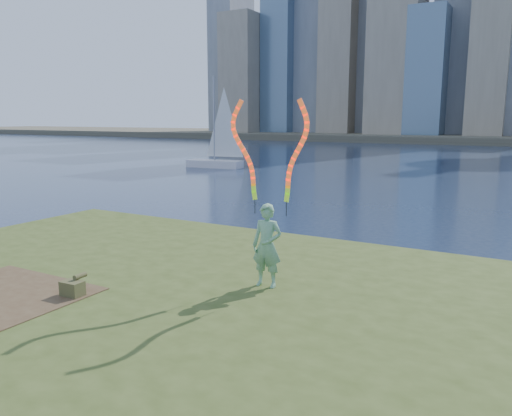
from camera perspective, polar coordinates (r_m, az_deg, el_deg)
The scene contains 6 objects.
ground at distance 11.69m, azimuth -8.03°, elevation -10.91°, with size 320.00×320.00×0.00m, color #1B2843.
grassy_knoll at distance 9.99m, azimuth -16.31°, elevation -12.93°, with size 20.00×18.00×0.80m.
far_shore at distance 103.88m, azimuth 26.03°, elevation 7.23°, with size 320.00×40.00×1.20m, color #4A4536.
woman_with_ribbons at distance 10.03m, azimuth 1.38°, elevation -1.27°, with size 2.08×0.47×4.09m.
canvas_bag at distance 10.38m, azimuth -20.18°, elevation -8.56°, with size 0.44×0.50×0.40m.
sailboat at distance 42.95m, azimuth -4.45°, elevation 6.39°, with size 5.16×2.09×7.75m.
Camera 1 is at (6.72, -8.60, 4.20)m, focal length 35.00 mm.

